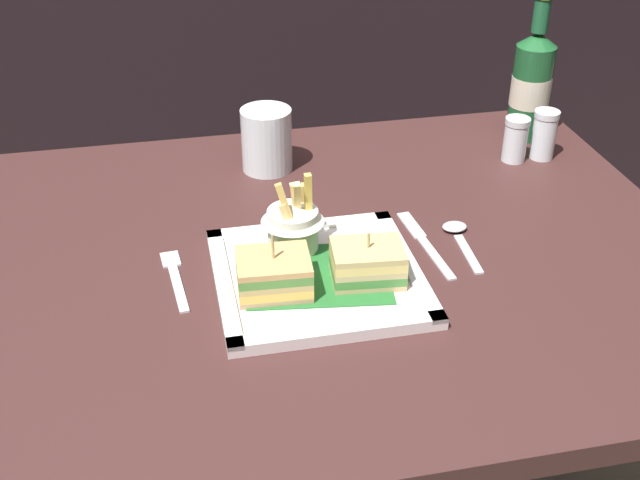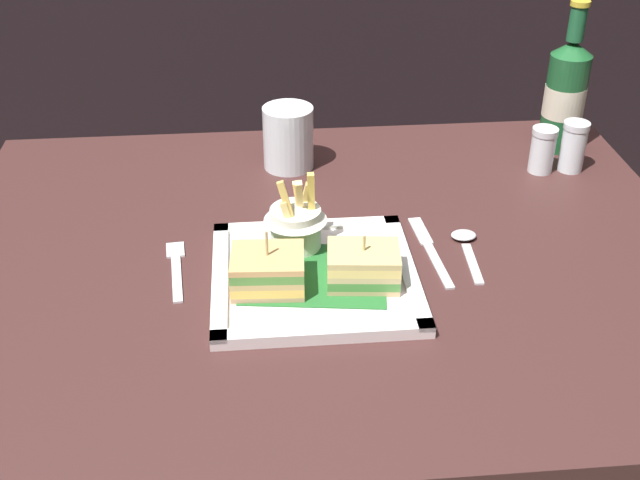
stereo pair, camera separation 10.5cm
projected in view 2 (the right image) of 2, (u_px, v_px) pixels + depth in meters
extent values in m
cube|color=#3D2220|center=(325.00, 261.00, 1.11)|extent=(1.03, 0.81, 0.03)
cylinder|color=#48201D|center=(77.00, 341.00, 1.56)|extent=(0.06, 0.06, 0.72)
cylinder|color=#393114|center=(530.00, 316.00, 1.62)|extent=(0.06, 0.06, 0.72)
cube|color=white|center=(314.00, 278.00, 1.04)|extent=(0.26, 0.26, 0.01)
cube|color=#24672C|center=(314.00, 274.00, 1.03)|extent=(0.20, 0.17, 0.00)
cube|color=white|center=(323.00, 331.00, 0.93)|extent=(0.26, 0.02, 0.01)
cube|color=white|center=(307.00, 225.00, 1.13)|extent=(0.26, 0.02, 0.01)
cube|color=white|center=(220.00, 278.00, 1.02)|extent=(0.02, 0.26, 0.01)
cube|color=white|center=(407.00, 268.00, 1.04)|extent=(0.02, 0.26, 0.01)
cube|color=tan|center=(268.00, 284.00, 1.01)|extent=(0.09, 0.08, 0.01)
cube|color=#EEBF55|center=(268.00, 278.00, 1.00)|extent=(0.09, 0.08, 0.01)
cube|color=tan|center=(268.00, 271.00, 1.00)|extent=(0.09, 0.08, 0.01)
cube|color=#548F3E|center=(268.00, 264.00, 0.99)|extent=(0.09, 0.08, 0.01)
cube|color=tan|center=(267.00, 258.00, 0.99)|extent=(0.09, 0.08, 0.01)
cylinder|color=tan|center=(267.00, 260.00, 0.99)|extent=(0.00, 0.00, 0.08)
cube|color=tan|center=(363.00, 279.00, 1.02)|extent=(0.10, 0.08, 0.01)
cube|color=#4C8D40|center=(363.00, 273.00, 1.01)|extent=(0.10, 0.08, 0.01)
cube|color=tan|center=(363.00, 266.00, 1.01)|extent=(0.10, 0.08, 0.01)
cube|color=#EDD375|center=(363.00, 260.00, 1.00)|extent=(0.10, 0.08, 0.01)
cube|color=tan|center=(364.00, 253.00, 1.00)|extent=(0.10, 0.08, 0.01)
cylinder|color=tan|center=(363.00, 259.00, 1.00)|extent=(0.00, 0.00, 0.07)
cylinder|color=white|center=(296.00, 227.00, 1.08)|extent=(0.07, 0.07, 0.06)
cone|color=white|center=(295.00, 210.00, 1.07)|extent=(0.08, 0.08, 0.03)
cube|color=#F7D687|center=(299.00, 206.00, 1.05)|extent=(0.02, 0.01, 0.07)
cube|color=#EBCE7C|center=(288.00, 218.00, 1.05)|extent=(0.02, 0.02, 0.05)
cube|color=#EBC96B|center=(305.00, 200.00, 1.08)|extent=(0.02, 0.02, 0.06)
cube|color=#F9D988|center=(300.00, 202.00, 1.06)|extent=(0.01, 0.03, 0.07)
cube|color=#E5C255|center=(312.00, 201.00, 1.05)|extent=(0.01, 0.01, 0.08)
cube|color=#D9B55B|center=(288.00, 208.00, 1.04)|extent=(0.03, 0.02, 0.07)
cylinder|color=#1A5129|center=(564.00, 102.00, 1.34)|extent=(0.07, 0.07, 0.16)
cone|color=#1C592B|center=(573.00, 48.00, 1.29)|extent=(0.07, 0.07, 0.02)
cylinder|color=#1E5C36|center=(577.00, 23.00, 1.27)|extent=(0.03, 0.03, 0.06)
cylinder|color=gold|center=(581.00, 3.00, 1.25)|extent=(0.03, 0.03, 0.01)
cylinder|color=beige|center=(564.00, 100.00, 1.34)|extent=(0.07, 0.07, 0.05)
cylinder|color=silver|center=(288.00, 138.00, 1.29)|extent=(0.08, 0.08, 0.10)
cylinder|color=silver|center=(289.00, 149.00, 1.30)|extent=(0.07, 0.07, 0.06)
cube|color=silver|center=(177.00, 279.00, 1.04)|extent=(0.02, 0.11, 0.00)
cube|color=silver|center=(175.00, 250.00, 1.10)|extent=(0.03, 0.04, 0.00)
cube|color=silver|center=(438.00, 265.00, 1.07)|extent=(0.02, 0.11, 0.00)
cube|color=silver|center=(420.00, 231.00, 1.14)|extent=(0.02, 0.07, 0.00)
cube|color=silver|center=(472.00, 264.00, 1.07)|extent=(0.02, 0.10, 0.00)
ellipsoid|color=silver|center=(464.00, 235.00, 1.12)|extent=(0.04, 0.03, 0.01)
cylinder|color=silver|center=(542.00, 153.00, 1.29)|extent=(0.04, 0.04, 0.06)
cylinder|color=white|center=(541.00, 160.00, 1.29)|extent=(0.03, 0.03, 0.04)
cylinder|color=silver|center=(545.00, 131.00, 1.27)|extent=(0.04, 0.04, 0.01)
cylinder|color=silver|center=(573.00, 149.00, 1.29)|extent=(0.04, 0.04, 0.07)
cylinder|color=#392C1F|center=(571.00, 157.00, 1.30)|extent=(0.03, 0.03, 0.04)
cylinder|color=silver|center=(577.00, 126.00, 1.27)|extent=(0.04, 0.04, 0.01)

